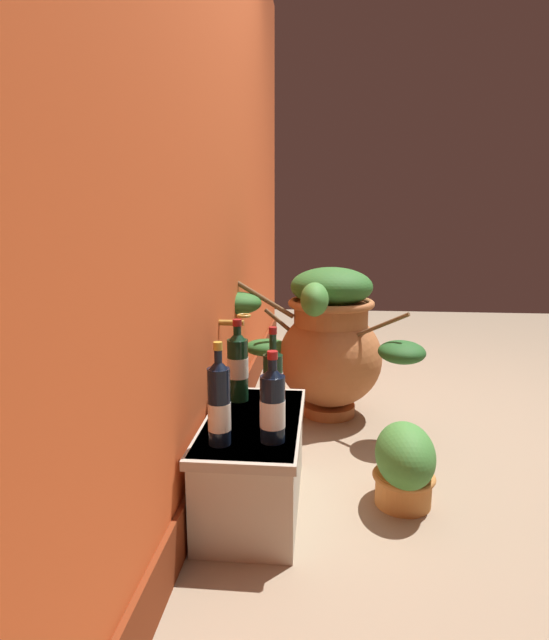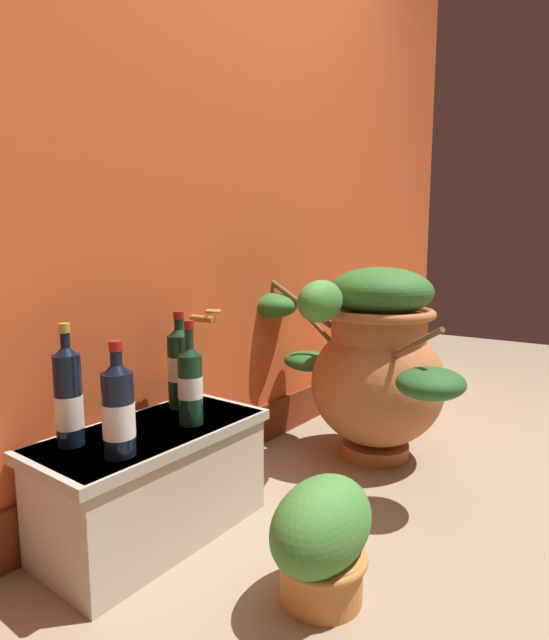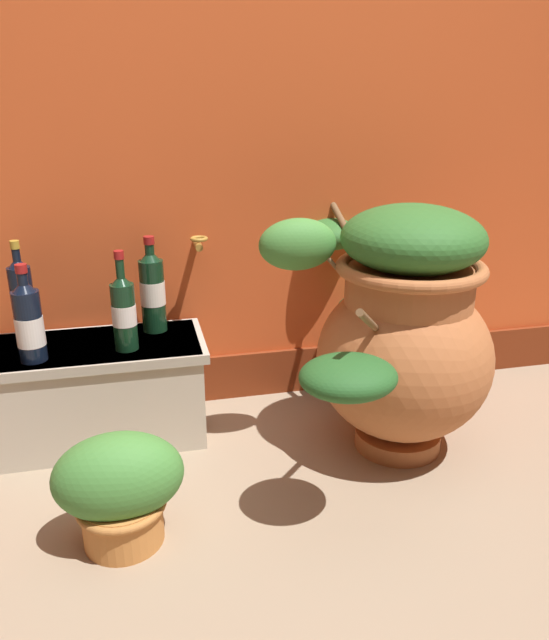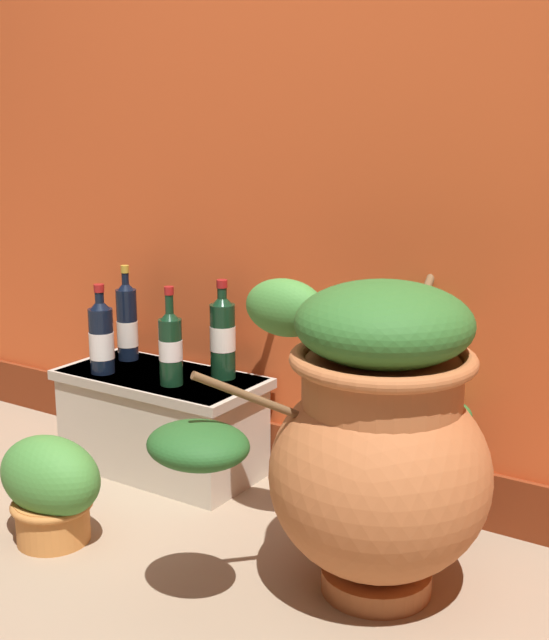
# 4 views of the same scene
# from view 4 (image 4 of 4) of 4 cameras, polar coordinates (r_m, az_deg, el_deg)

# --- Properties ---
(back_wall) EXTENTS (4.40, 0.33, 2.60)m
(back_wall) POSITION_cam_4_polar(r_m,az_deg,el_deg) (2.55, 5.03, 17.39)
(back_wall) COLOR #D15123
(back_wall) RESTS_ON ground_plane
(terracotta_urn) EXTENTS (0.68, 0.99, 0.76)m
(terracotta_urn) POSITION_cam_4_polar(r_m,az_deg,el_deg) (2.02, 6.84, -7.60)
(terracotta_urn) COLOR #B26638
(terracotta_urn) RESTS_ON ground_plane
(stone_ledge) EXTENTS (0.66, 0.33, 0.32)m
(stone_ledge) POSITION_cam_4_polar(r_m,az_deg,el_deg) (2.76, -7.52, -6.53)
(stone_ledge) COLOR beige
(stone_ledge) RESTS_ON ground_plane
(wine_bottle_left) EXTENTS (0.07, 0.07, 0.32)m
(wine_bottle_left) POSITION_cam_4_polar(r_m,az_deg,el_deg) (2.87, -9.81, -0.08)
(wine_bottle_left) COLOR black
(wine_bottle_left) RESTS_ON stone_ledge
(wine_bottle_middle) EXTENTS (0.07, 0.07, 0.30)m
(wine_bottle_middle) POSITION_cam_4_polar(r_m,az_deg,el_deg) (2.58, -6.95, -1.64)
(wine_bottle_middle) COLOR black
(wine_bottle_middle) RESTS_ON stone_ledge
(wine_bottle_right) EXTENTS (0.08, 0.08, 0.28)m
(wine_bottle_right) POSITION_cam_4_polar(r_m,az_deg,el_deg) (2.74, -11.48, -1.03)
(wine_bottle_right) COLOR black
(wine_bottle_right) RESTS_ON stone_ledge
(wine_bottle_back) EXTENTS (0.08, 0.08, 0.31)m
(wine_bottle_back) POSITION_cam_4_polar(r_m,az_deg,el_deg) (2.63, -3.48, -0.93)
(wine_bottle_back) COLOR black
(wine_bottle_back) RESTS_ON stone_ledge
(potted_shrub) EXTENTS (0.31, 0.22, 0.29)m
(potted_shrub) POSITION_cam_4_polar(r_m,az_deg,el_deg) (2.39, -14.69, -10.78)
(potted_shrub) COLOR #CC7F3D
(potted_shrub) RESTS_ON ground_plane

